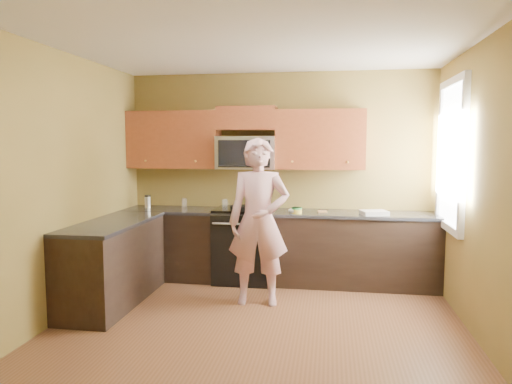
% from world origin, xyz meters
% --- Properties ---
extents(floor, '(4.00, 4.00, 0.00)m').
position_xyz_m(floor, '(0.00, 0.00, 0.00)').
color(floor, brown).
rests_on(floor, ground).
extents(ceiling, '(4.00, 4.00, 0.00)m').
position_xyz_m(ceiling, '(0.00, 0.00, 2.70)').
color(ceiling, white).
rests_on(ceiling, ground).
extents(wall_back, '(4.00, 0.00, 4.00)m').
position_xyz_m(wall_back, '(0.00, 2.00, 1.35)').
color(wall_back, brown).
rests_on(wall_back, ground).
extents(wall_front, '(4.00, 0.00, 4.00)m').
position_xyz_m(wall_front, '(0.00, -2.00, 1.35)').
color(wall_front, brown).
rests_on(wall_front, ground).
extents(wall_left, '(0.00, 4.00, 4.00)m').
position_xyz_m(wall_left, '(-2.00, 0.00, 1.35)').
color(wall_left, brown).
rests_on(wall_left, ground).
extents(wall_right, '(0.00, 4.00, 4.00)m').
position_xyz_m(wall_right, '(2.00, 0.00, 1.35)').
color(wall_right, brown).
rests_on(wall_right, ground).
extents(cabinet_back_run, '(4.00, 0.60, 0.88)m').
position_xyz_m(cabinet_back_run, '(0.00, 1.70, 0.44)').
color(cabinet_back_run, black).
rests_on(cabinet_back_run, floor).
extents(cabinet_left_run, '(0.60, 1.60, 0.88)m').
position_xyz_m(cabinet_left_run, '(-1.70, 0.60, 0.44)').
color(cabinet_left_run, black).
rests_on(cabinet_left_run, floor).
extents(countertop_back, '(4.00, 0.62, 0.04)m').
position_xyz_m(countertop_back, '(0.00, 1.69, 0.90)').
color(countertop_back, black).
rests_on(countertop_back, cabinet_back_run).
extents(countertop_left, '(0.62, 1.60, 0.04)m').
position_xyz_m(countertop_left, '(-1.69, 0.60, 0.90)').
color(countertop_left, black).
rests_on(countertop_left, cabinet_left_run).
extents(stove, '(0.76, 0.65, 0.95)m').
position_xyz_m(stove, '(-0.40, 1.68, 0.47)').
color(stove, black).
rests_on(stove, floor).
extents(microwave, '(0.76, 0.40, 0.42)m').
position_xyz_m(microwave, '(-0.40, 1.80, 1.45)').
color(microwave, silver).
rests_on(microwave, wall_back).
extents(upper_cab_left, '(1.22, 0.33, 0.75)m').
position_xyz_m(upper_cab_left, '(-1.39, 1.83, 1.45)').
color(upper_cab_left, brown).
rests_on(upper_cab_left, wall_back).
extents(upper_cab_right, '(1.12, 0.33, 0.75)m').
position_xyz_m(upper_cab_right, '(0.54, 1.83, 1.45)').
color(upper_cab_right, brown).
rests_on(upper_cab_right, wall_back).
extents(upper_cab_over_mw, '(0.76, 0.33, 0.30)m').
position_xyz_m(upper_cab_over_mw, '(-0.40, 1.83, 2.10)').
color(upper_cab_over_mw, brown).
rests_on(upper_cab_over_mw, wall_back).
extents(window, '(0.06, 1.06, 1.66)m').
position_xyz_m(window, '(1.98, 1.20, 1.65)').
color(window, white).
rests_on(window, wall_right).
extents(woman, '(0.71, 0.50, 1.84)m').
position_xyz_m(woman, '(-0.10, 0.85, 0.92)').
color(woman, '#CA6577').
rests_on(woman, floor).
extents(frying_pan, '(0.30, 0.50, 0.06)m').
position_xyz_m(frying_pan, '(-0.41, 1.45, 0.95)').
color(frying_pan, black).
rests_on(frying_pan, stove).
extents(butter_tub, '(0.14, 0.14, 0.10)m').
position_xyz_m(butter_tub, '(0.27, 1.53, 0.92)').
color(butter_tub, gold).
rests_on(butter_tub, countertop_back).
extents(toast_slice, '(0.12, 0.12, 0.01)m').
position_xyz_m(toast_slice, '(0.58, 1.68, 0.93)').
color(toast_slice, '#B27F47').
rests_on(toast_slice, countertop_back).
extents(napkin_a, '(0.15, 0.15, 0.06)m').
position_xyz_m(napkin_a, '(-0.31, 1.52, 0.95)').
color(napkin_a, silver).
rests_on(napkin_a, countertop_back).
extents(napkin_b, '(0.13, 0.15, 0.07)m').
position_xyz_m(napkin_b, '(0.23, 1.53, 0.95)').
color(napkin_b, silver).
rests_on(napkin_b, countertop_back).
extents(dish_towel, '(0.35, 0.31, 0.05)m').
position_xyz_m(dish_towel, '(1.20, 1.56, 0.95)').
color(dish_towel, silver).
rests_on(dish_towel, countertop_back).
extents(travel_mug, '(0.10, 0.10, 0.17)m').
position_xyz_m(travel_mug, '(-1.73, 1.71, 0.92)').
color(travel_mug, silver).
rests_on(travel_mug, countertop_back).
extents(glass_a, '(0.08, 0.08, 0.12)m').
position_xyz_m(glass_a, '(-1.27, 1.86, 0.98)').
color(glass_a, silver).
rests_on(glass_a, countertop_back).
extents(glass_c, '(0.07, 0.07, 0.12)m').
position_xyz_m(glass_c, '(-0.70, 1.84, 0.98)').
color(glass_c, silver).
rests_on(glass_c, countertop_back).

